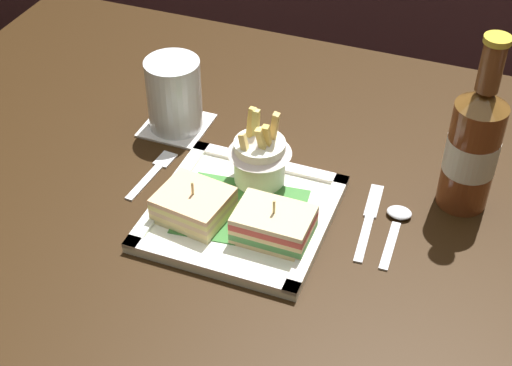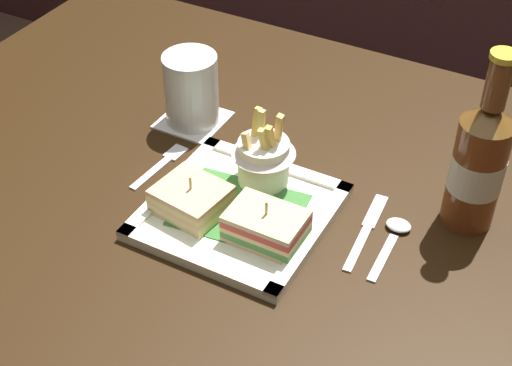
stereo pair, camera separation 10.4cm
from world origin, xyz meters
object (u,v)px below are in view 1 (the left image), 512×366
Objects in this scene: beer_bottle at (473,145)px; water_glass at (174,99)px; sandwich_half_left at (194,205)px; fork at (154,172)px; square_plate at (242,213)px; sandwich_half_right at (274,225)px; dining_table at (269,266)px; fries_cup at (260,153)px; spoon at (397,221)px; knife at (369,218)px.

beer_bottle is 2.26× the size of water_glass.
fork is at bearing 143.72° from sandwich_half_left.
square_plate is at bearing 27.46° from sandwich_half_left.
sandwich_half_right is at bearing -39.28° from water_glass.
dining_table is 0.21m from sandwich_half_right.
square_plate is at bearing -42.45° from water_glass.
square_plate is 2.06× the size of fries_cup.
sandwich_half_right reaches higher than spoon.
fries_cup reaches higher than sandwich_half_right.
water_glass is at bearing 165.59° from spoon.
fork is (0.02, -0.12, -0.05)m from water_glass.
square_plate reaches higher than fork.
sandwich_half_right is at bearing -141.91° from beer_bottle.
water_glass is at bearing 137.55° from square_plate.
sandwich_half_right reaches higher than sandwich_half_left.
fries_cup reaches higher than sandwich_half_left.
square_plate is 0.07m from sandwich_half_left.
fries_cup is at bearing 175.44° from knife.
sandwich_half_right is 0.39× the size of beer_bottle.
water_glass is (-0.12, 0.19, 0.02)m from sandwich_half_left.
water_glass is 0.72× the size of knife.
spoon is (0.19, 0.00, 0.16)m from dining_table.
sandwich_half_left is at bearing 180.00° from sandwich_half_right.
knife is (0.33, 0.02, -0.00)m from fork.
beer_bottle is (0.34, 0.17, 0.07)m from sandwich_half_left.
beer_bottle reaches higher than square_plate.
dining_table is 12.71× the size of sandwich_half_left.
sandwich_half_left is 0.12m from sandwich_half_right.
beer_bottle is (0.28, 0.07, 0.04)m from fries_cup.
square_plate is at bearing -152.83° from beer_bottle.
knife is (0.11, 0.09, -0.03)m from sandwich_half_right.
fork is (-0.16, 0.04, -0.01)m from square_plate.
fries_cup is at bearing 61.17° from sandwich_half_left.
knife is 1.29× the size of spoon.
water_glass reaches higher than spoon.
fries_cup is 0.73× the size of knife.
beer_bottle is at bearing 12.79° from fork.
fork is 0.36m from spoon.
dining_table is 0.21m from fries_cup.
sandwich_half_right is 0.14m from knife.
fries_cup is (-0.00, 0.07, 0.05)m from square_plate.
sandwich_half_left is (-0.08, -0.09, 0.18)m from dining_table.
fork is 0.33m from knife.
dining_table is at bearing -26.98° from water_glass.
fries_cup reaches higher than dining_table.
fries_cup is at bearing -165.96° from beer_bottle.
fries_cup reaches higher than square_plate.
beer_bottle is 2.11× the size of spoon.
spoon is at bearing 0.61° from dining_table.
knife is at bearing 39.51° from sandwich_half_right.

